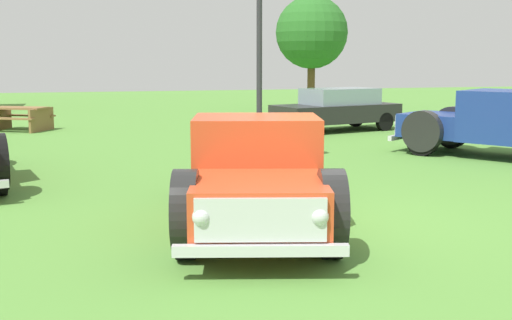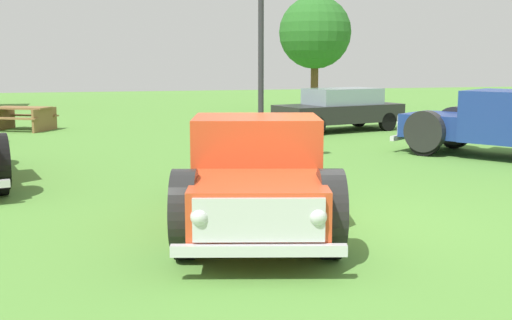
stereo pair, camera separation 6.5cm
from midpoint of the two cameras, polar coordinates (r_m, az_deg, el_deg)
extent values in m
plane|color=#548C38|center=(9.26, 5.50, -5.48)|extent=(80.00, 80.00, 0.00)
cube|color=#D14723|center=(7.37, 0.41, -3.91)|extent=(1.87, 1.85, 0.56)
cube|color=silver|center=(6.61, 0.54, -5.42)|extent=(1.36, 0.40, 0.47)
sphere|color=silver|center=(6.66, 5.86, -5.10)|extent=(0.20, 0.20, 0.20)
sphere|color=silver|center=(6.64, -4.81, -5.14)|extent=(0.20, 0.20, 0.20)
cube|color=#D14723|center=(8.70, 0.24, 0.12)|extent=(1.97, 1.69, 1.16)
cube|color=#8C9EA8|center=(8.05, 0.31, 1.25)|extent=(1.43, 0.40, 0.51)
cube|color=#D14723|center=(10.49, 0.09, -1.30)|extent=(2.16, 2.48, 0.10)
cube|color=#D14723|center=(10.48, 4.50, 0.49)|extent=(0.60, 2.08, 0.56)
cube|color=#D14723|center=(10.45, -4.33, 0.47)|extent=(0.60, 2.08, 0.56)
cube|color=#D14723|center=(11.45, 0.02, 1.24)|extent=(1.66, 0.50, 0.56)
cylinder|color=black|center=(7.50, 6.96, -5.94)|extent=(0.41, 0.80, 0.77)
cylinder|color=#B7B7BC|center=(7.50, 7.03, -5.94)|extent=(0.31, 0.36, 0.31)
cylinder|color=black|center=(7.45, 6.98, -4.50)|extent=(0.51, 1.01, 0.97)
cylinder|color=black|center=(7.47, -6.17, -5.99)|extent=(0.41, 0.80, 0.77)
cylinder|color=#B7B7BC|center=(7.47, -6.24, -5.99)|extent=(0.31, 0.36, 0.31)
cylinder|color=black|center=(7.42, -6.19, -4.54)|extent=(0.51, 1.01, 0.97)
cylinder|color=black|center=(10.79, 4.59, -1.31)|extent=(0.41, 0.80, 0.77)
cylinder|color=#B7B7BC|center=(10.79, 4.64, -1.31)|extent=(0.31, 0.36, 0.31)
cylinder|color=black|center=(10.76, 4.60, -0.29)|extent=(0.51, 1.01, 0.97)
cylinder|color=black|center=(10.77, -4.46, -1.33)|extent=(0.41, 0.80, 0.77)
cylinder|color=#B7B7BC|center=(10.77, -4.51, -1.33)|extent=(0.31, 0.36, 0.31)
cylinder|color=black|center=(10.74, -4.47, -0.31)|extent=(0.51, 1.01, 0.97)
cube|color=silver|center=(6.66, 0.54, -8.15)|extent=(1.81, 0.55, 0.12)
cylinder|color=black|center=(11.72, -21.95, -1.09)|extent=(0.39, 0.81, 0.78)
cylinder|color=#B7B7BC|center=(11.72, -21.90, -1.08)|extent=(0.31, 0.36, 0.31)
cube|color=navy|center=(16.70, 16.43, 3.05)|extent=(2.21, 2.20, 0.58)
cube|color=silver|center=(17.04, 13.95, 3.26)|extent=(1.22, 0.86, 0.48)
sphere|color=silver|center=(16.46, 13.02, 3.21)|extent=(0.21, 0.21, 0.21)
sphere|color=silver|center=(17.60, 14.96, 3.49)|extent=(0.21, 0.21, 0.21)
cube|color=navy|center=(16.13, 21.24, 3.73)|extent=(2.22, 2.12, 1.21)
cube|color=#8C9EA8|center=(16.33, 19.18, 4.84)|extent=(1.27, 0.89, 0.53)
cylinder|color=black|center=(15.93, 15.08, 1.79)|extent=(0.64, 0.79, 0.80)
cylinder|color=#B7B7BC|center=(15.92, 15.06, 1.79)|extent=(0.39, 0.41, 0.32)
cylinder|color=black|center=(15.91, 15.10, 2.51)|extent=(0.81, 1.00, 1.01)
cylinder|color=black|center=(17.53, 17.58, 2.31)|extent=(0.64, 0.79, 0.80)
cylinder|color=#B7B7BC|center=(17.54, 17.59, 2.32)|extent=(0.39, 0.41, 0.32)
cylinder|color=black|center=(17.51, 17.61, 2.97)|extent=(0.81, 1.00, 1.01)
cube|color=silver|center=(17.09, 13.79, 2.18)|extent=(1.64, 1.17, 0.13)
cube|color=black|center=(21.01, 7.56, 4.22)|extent=(4.48, 2.68, 0.57)
cube|color=#7F939E|center=(21.05, 7.90, 5.71)|extent=(2.63, 1.97, 0.52)
cylinder|color=black|center=(19.59, 5.52, 3.07)|extent=(0.64, 0.33, 0.61)
cylinder|color=black|center=(20.86, 3.15, 3.46)|extent=(0.64, 0.33, 0.61)
cylinder|color=black|center=(21.33, 11.85, 3.40)|extent=(0.64, 0.33, 0.61)
cylinder|color=black|center=(22.50, 9.31, 3.76)|extent=(0.64, 0.33, 0.61)
cube|color=#2D2D33|center=(13.78, 0.57, -0.13)|extent=(0.36, 0.36, 0.25)
cylinder|color=#2D2D33|center=(13.61, 0.59, 8.45)|extent=(0.12, 0.12, 3.86)
cube|color=olive|center=(22.35, -20.24, 4.44)|extent=(1.97, 1.55, 0.06)
cube|color=olive|center=(21.88, -21.05, 3.51)|extent=(1.72, 1.09, 0.05)
cube|color=olive|center=(22.88, -19.39, 3.82)|extent=(1.72, 1.09, 0.05)
cube|color=olive|center=(22.83, -21.88, 3.48)|extent=(0.72, 1.28, 0.75)
cube|color=olive|center=(21.96, -18.43, 3.47)|extent=(0.72, 1.28, 0.75)
cylinder|color=brown|center=(30.48, 5.35, 6.79)|extent=(0.36, 0.36, 2.33)
sphere|color=#286623|center=(30.48, 5.41, 11.38)|extent=(3.40, 3.40, 3.40)
camera|label=1|loc=(0.03, -89.79, 0.03)|focal=44.38mm
camera|label=2|loc=(0.03, 90.21, -0.03)|focal=44.38mm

